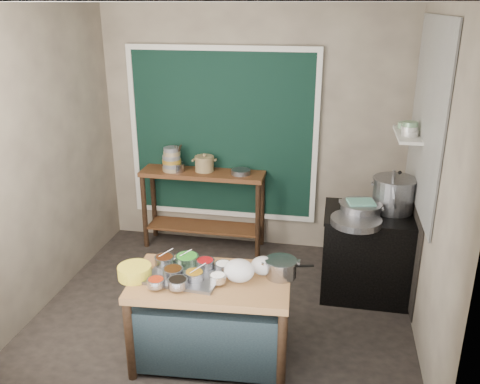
% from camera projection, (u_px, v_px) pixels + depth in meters
% --- Properties ---
extents(floor, '(3.50, 3.00, 0.02)m').
position_uv_depth(floor, '(226.00, 308.00, 4.97)').
color(floor, '#2F2824').
rests_on(floor, ground).
extents(back_wall, '(3.50, 0.02, 2.80)m').
position_uv_depth(back_wall, '(253.00, 131.00, 5.86)').
color(back_wall, gray).
rests_on(back_wall, floor).
extents(left_wall, '(0.02, 3.00, 2.80)m').
position_uv_depth(left_wall, '(42.00, 160.00, 4.79)').
color(left_wall, gray).
rests_on(left_wall, floor).
extents(right_wall, '(0.02, 3.00, 2.80)m').
position_uv_depth(right_wall, '(433.00, 184.00, 4.16)').
color(right_wall, gray).
rests_on(right_wall, floor).
extents(ceiling, '(3.50, 3.00, 0.02)m').
position_uv_depth(ceiling, '(222.00, 0.00, 3.98)').
color(ceiling, gray).
rests_on(ceiling, back_wall).
extents(curtain_panel, '(2.10, 0.02, 1.90)m').
position_uv_depth(curtain_panel, '(222.00, 135.00, 5.91)').
color(curtain_panel, black).
rests_on(curtain_panel, back_wall).
extents(curtain_frame, '(2.22, 0.03, 2.02)m').
position_uv_depth(curtain_frame, '(222.00, 135.00, 5.90)').
color(curtain_frame, beige).
rests_on(curtain_frame, back_wall).
extents(tile_panel, '(0.02, 1.70, 1.70)m').
position_uv_depth(tile_panel, '(427.00, 116.00, 4.52)').
color(tile_panel, '#B2B2AA').
rests_on(tile_panel, right_wall).
extents(soot_patch, '(0.01, 1.30, 1.30)m').
position_uv_depth(soot_patch, '(411.00, 229.00, 5.01)').
color(soot_patch, black).
rests_on(soot_patch, right_wall).
extents(wall_shelf, '(0.22, 0.70, 0.03)m').
position_uv_depth(wall_shelf, '(408.00, 135.00, 4.90)').
color(wall_shelf, beige).
rests_on(wall_shelf, right_wall).
extents(prep_table, '(1.30, 0.81, 0.75)m').
position_uv_depth(prep_table, '(211.00, 319.00, 4.13)').
color(prep_table, brown).
rests_on(prep_table, floor).
extents(back_counter, '(1.45, 0.40, 0.95)m').
position_uv_depth(back_counter, '(203.00, 209.00, 6.07)').
color(back_counter, '#533217').
rests_on(back_counter, floor).
extents(stove_block, '(0.90, 0.68, 0.85)m').
position_uv_depth(stove_block, '(369.00, 255.00, 5.08)').
color(stove_block, black).
rests_on(stove_block, floor).
extents(stove_top, '(0.92, 0.69, 0.03)m').
position_uv_depth(stove_top, '(373.00, 214.00, 4.93)').
color(stove_top, black).
rests_on(stove_top, stove_block).
extents(condiment_tray, '(0.60, 0.46, 0.03)m').
position_uv_depth(condiment_tray, '(185.00, 276.00, 4.02)').
color(condiment_tray, gray).
rests_on(condiment_tray, prep_table).
extents(condiment_bowls, '(0.65, 0.54, 0.08)m').
position_uv_depth(condiment_bowls, '(187.00, 269.00, 4.03)').
color(condiment_bowls, gray).
rests_on(condiment_bowls, condiment_tray).
extents(yellow_basin, '(0.31, 0.31, 0.10)m').
position_uv_depth(yellow_basin, '(135.00, 272.00, 4.00)').
color(yellow_basin, gold).
rests_on(yellow_basin, prep_table).
extents(saucepan, '(0.32, 0.32, 0.14)m').
position_uv_depth(saucepan, '(281.00, 268.00, 4.02)').
color(saucepan, gray).
rests_on(saucepan, prep_table).
extents(plastic_bag_a, '(0.27, 0.25, 0.18)m').
position_uv_depth(plastic_bag_a, '(239.00, 271.00, 3.94)').
color(plastic_bag_a, white).
rests_on(plastic_bag_a, prep_table).
extents(plastic_bag_b, '(0.21, 0.18, 0.15)m').
position_uv_depth(plastic_bag_b, '(263.00, 266.00, 4.05)').
color(plastic_bag_b, white).
rests_on(plastic_bag_b, prep_table).
extents(bowl_stack, '(0.25, 0.25, 0.28)m').
position_uv_depth(bowl_stack, '(172.00, 160.00, 5.91)').
color(bowl_stack, tan).
rests_on(bowl_stack, back_counter).
extents(utensil_cup, '(0.17, 0.17, 0.10)m').
position_uv_depth(utensil_cup, '(178.00, 167.00, 5.90)').
color(utensil_cup, gray).
rests_on(utensil_cup, back_counter).
extents(ceramic_crock, '(0.28, 0.28, 0.16)m').
position_uv_depth(ceramic_crock, '(204.00, 165.00, 5.90)').
color(ceramic_crock, olive).
rests_on(ceramic_crock, back_counter).
extents(wide_bowl, '(0.22, 0.22, 0.06)m').
position_uv_depth(wide_bowl, '(241.00, 172.00, 5.81)').
color(wide_bowl, gray).
rests_on(wide_bowl, back_counter).
extents(stock_pot, '(0.52, 0.52, 0.33)m').
position_uv_depth(stock_pot, '(393.00, 195.00, 4.92)').
color(stock_pot, gray).
rests_on(stock_pot, stove_top).
extents(pot_lid, '(0.17, 0.43, 0.41)m').
position_uv_depth(pot_lid, '(396.00, 192.00, 4.89)').
color(pot_lid, gray).
rests_on(pot_lid, stove_top).
extents(steamer, '(0.52, 0.52, 0.13)m').
position_uv_depth(steamer, '(360.00, 209.00, 4.84)').
color(steamer, gray).
rests_on(steamer, stove_top).
extents(green_cloth, '(0.28, 0.24, 0.02)m').
position_uv_depth(green_cloth, '(361.00, 202.00, 4.81)').
color(green_cloth, '#64A894').
rests_on(green_cloth, steamer).
extents(shallow_pan, '(0.62, 0.62, 0.06)m').
position_uv_depth(shallow_pan, '(356.00, 221.00, 4.66)').
color(shallow_pan, gray).
rests_on(shallow_pan, stove_top).
extents(shelf_bowl_stack, '(0.16, 0.16, 0.13)m').
position_uv_depth(shelf_bowl_stack, '(410.00, 129.00, 4.78)').
color(shelf_bowl_stack, silver).
rests_on(shelf_bowl_stack, wall_shelf).
extents(shelf_bowl_green, '(0.16, 0.16, 0.06)m').
position_uv_depth(shelf_bowl_green, '(406.00, 125.00, 5.07)').
color(shelf_bowl_green, gray).
rests_on(shelf_bowl_green, wall_shelf).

